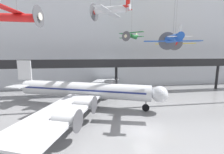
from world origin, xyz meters
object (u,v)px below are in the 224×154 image
Objects in this scene: airliner_silver_main at (83,90)px; suspended_plane_red_highwing at (18,17)px; suspended_plane_yellow_lowwing at (175,42)px; suspended_plane_blue_trainer at (173,39)px; suspended_plane_green_biplane at (131,36)px; suspended_plane_silver_racer at (110,10)px.

airliner_silver_main is 3.65× the size of suspended_plane_red_highwing.
suspended_plane_yellow_lowwing is 0.99× the size of suspended_plane_blue_trainer.
suspended_plane_red_highwing reaches higher than airliner_silver_main.
suspended_plane_green_biplane is at bearing 50.18° from suspended_plane_red_highwing.
suspended_plane_silver_racer reaches higher than suspended_plane_green_biplane.
suspended_plane_yellow_lowwing is at bearing 36.62° from suspended_plane_red_highwing.
suspended_plane_red_highwing is 24.53m from suspended_plane_green_biplane.
suspended_plane_silver_racer is 0.69× the size of suspended_plane_blue_trainer.
airliner_silver_main is 18.28m from suspended_plane_blue_trainer.
suspended_plane_silver_racer reaches higher than suspended_plane_blue_trainer.
suspended_plane_red_highwing is at bearing -115.35° from airliner_silver_main.
suspended_plane_red_highwing reaches higher than suspended_plane_yellow_lowwing.
suspended_plane_silver_racer is at bearing 17.94° from airliner_silver_main.
suspended_plane_red_highwing reaches higher than suspended_plane_green_biplane.
suspended_plane_blue_trainer is at bearing -8.23° from airliner_silver_main.
airliner_silver_main is 25.34m from suspended_plane_yellow_lowwing.
suspended_plane_red_highwing is at bearing 59.92° from suspended_plane_silver_racer.
suspended_plane_silver_racer is at bearing 9.21° from suspended_plane_green_biplane.
suspended_plane_red_highwing is 21.49m from suspended_plane_blue_trainer.
airliner_silver_main is at bearing -44.09° from suspended_plane_yellow_lowwing.
suspended_plane_silver_racer reaches higher than airliner_silver_main.
suspended_plane_red_highwing is at bearing -4.86° from suspended_plane_green_biplane.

